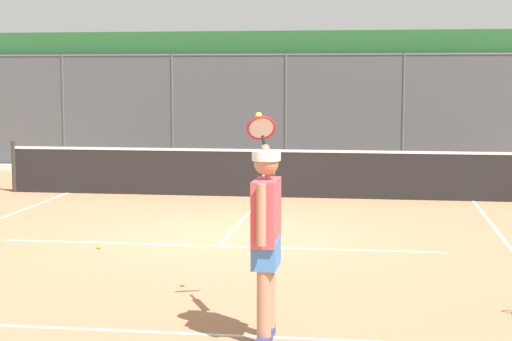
# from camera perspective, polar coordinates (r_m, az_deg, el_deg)

# --- Properties ---
(ground_plane) EXTENTS (60.00, 60.00, 0.00)m
(ground_plane) POSITION_cam_1_polar(r_m,az_deg,el_deg) (12.69, -2.01, -4.52)
(ground_plane) COLOR #B27551
(court_line_markings) EXTENTS (8.27, 9.05, 0.01)m
(court_line_markings) POSITION_cam_1_polar(r_m,az_deg,el_deg) (11.67, -2.92, -5.48)
(court_line_markings) COLOR white
(court_line_markings) RESTS_ON ground
(fence_backdrop) EXTENTS (20.21, 1.37, 3.53)m
(fence_backdrop) POSITION_cam_1_polar(r_m,az_deg,el_deg) (21.39, 2.20, 4.65)
(fence_backdrop) COLOR #474C51
(fence_backdrop) RESTS_ON ground
(tennis_net) EXTENTS (10.62, 0.09, 1.07)m
(tennis_net) POSITION_cam_1_polar(r_m,az_deg,el_deg) (16.77, 0.52, -0.14)
(tennis_net) COLOR #2D2D2D
(tennis_net) RESTS_ON ground
(tennis_player) EXTENTS (0.46, 1.44, 2.04)m
(tennis_player) POSITION_cam_1_polar(r_m,az_deg,el_deg) (7.58, 0.68, -3.98)
(tennis_player) COLOR navy
(tennis_player) RESTS_ON ground
(tennis_ball_near_net) EXTENTS (0.07, 0.07, 0.07)m
(tennis_ball_near_net) POSITION_cam_1_polar(r_m,az_deg,el_deg) (12.00, -10.61, -5.10)
(tennis_ball_near_net) COLOR #C1D138
(tennis_ball_near_net) RESTS_ON ground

